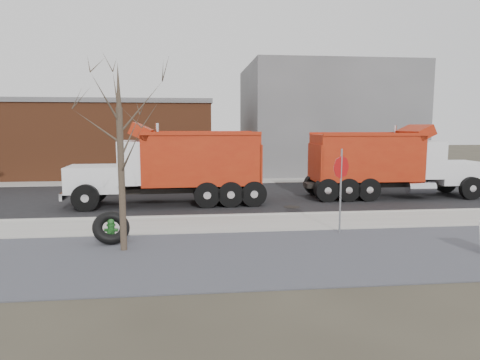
{
  "coord_description": "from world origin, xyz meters",
  "views": [
    {
      "loc": [
        -1.25,
        -14.61,
        3.5
      ],
      "look_at": [
        0.6,
        1.85,
        1.4
      ],
      "focal_mm": 32.0,
      "sensor_mm": 36.0,
      "label": 1
    }
  ],
  "objects": [
    {
      "name": "building_grey",
      "position": [
        9.0,
        18.0,
        4.0
      ],
      "size": [
        12.0,
        10.0,
        8.0
      ],
      "color": "gray",
      "rests_on": "ground"
    },
    {
      "name": "far_sidewalk",
      "position": [
        0.0,
        12.0,
        0.03
      ],
      "size": [
        60.0,
        2.0,
        0.06
      ],
      "primitive_type": "cube",
      "color": "#9E9B93",
      "rests_on": "ground"
    },
    {
      "name": "building_brick",
      "position": [
        -10.0,
        17.0,
        2.65
      ],
      "size": [
        20.2,
        8.2,
        5.3
      ],
      "color": "brown",
      "rests_on": "ground"
    },
    {
      "name": "sidewalk",
      "position": [
        0.0,
        0.25,
        0.03
      ],
      "size": [
        60.0,
        2.5,
        0.06
      ],
      "primitive_type": "cube",
      "color": "#9E9B93",
      "rests_on": "ground"
    },
    {
      "name": "curb",
      "position": [
        0.0,
        1.55,
        0.06
      ],
      "size": [
        60.0,
        0.15,
        0.11
      ],
      "primitive_type": "cube",
      "color": "#9E9B93",
      "rests_on": "ground"
    },
    {
      "name": "ground",
      "position": [
        0.0,
        0.0,
        0.0
      ],
      "size": [
        120.0,
        120.0,
        0.0
      ],
      "primitive_type": "plane",
      "color": "#383328",
      "rests_on": "ground"
    },
    {
      "name": "gravel_verge",
      "position": [
        0.0,
        -3.5,
        0.01
      ],
      "size": [
        60.0,
        5.0,
        0.03
      ],
      "primitive_type": "cube",
      "color": "slate",
      "rests_on": "ground"
    },
    {
      "name": "dump_truck_red_b",
      "position": [
        -1.98,
        4.46,
        1.83
      ],
      "size": [
        8.55,
        2.76,
        3.59
      ],
      "rotation": [
        0.0,
        0.0,
        3.18
      ],
      "color": "black",
      "rests_on": "ground"
    },
    {
      "name": "dump_truck_red_a",
      "position": [
        8.21,
        5.24,
        1.79
      ],
      "size": [
        8.7,
        2.54,
        3.51
      ],
      "rotation": [
        0.0,
        0.0,
        -0.02
      ],
      "color": "black",
      "rests_on": "ground"
    },
    {
      "name": "truck_tire",
      "position": [
        -3.69,
        -1.76,
        0.48
      ],
      "size": [
        1.33,
        1.23,
        1.02
      ],
      "color": "black",
      "rests_on": "ground"
    },
    {
      "name": "fire_hydrant",
      "position": [
        -3.72,
        -1.62,
        0.33
      ],
      "size": [
        0.41,
        0.4,
        0.73
      ],
      "rotation": [
        0.0,
        0.0,
        -0.14
      ],
      "color": "#2A702F",
      "rests_on": "ground"
    },
    {
      "name": "road",
      "position": [
        0.0,
        6.3,
        0.01
      ],
      "size": [
        60.0,
        9.4,
        0.02
      ],
      "primitive_type": "cube",
      "color": "black",
      "rests_on": "ground"
    },
    {
      "name": "bare_tree",
      "position": [
        -3.2,
        -2.6,
        3.3
      ],
      "size": [
        3.2,
        3.2,
        5.2
      ],
      "color": "#382D23",
      "rests_on": "ground"
    },
    {
      "name": "stop_sign",
      "position": [
        3.52,
        -1.37,
        1.89
      ],
      "size": [
        0.66,
        0.41,
        2.77
      ],
      "rotation": [
        0.0,
        0.0,
        0.15
      ],
      "color": "gray",
      "rests_on": "ground"
    }
  ]
}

